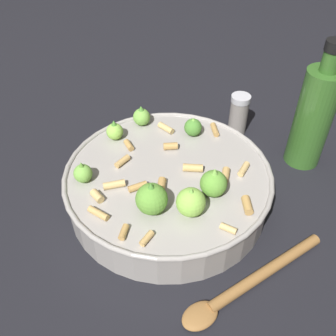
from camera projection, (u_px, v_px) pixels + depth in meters
The scene contains 5 objects.
ground_plane at pixel (168, 199), 0.65m from camera, with size 2.40×2.40×0.00m, color black.
cooking_pan at pixel (168, 184), 0.62m from camera, with size 0.34×0.34×0.12m.
pepper_shaker at pixel (239, 114), 0.77m from camera, with size 0.04×0.04×0.08m.
olive_oil_bottle at pixel (314, 116), 0.66m from camera, with size 0.06×0.06×0.24m.
wooden_spoon at pixel (248, 284), 0.52m from camera, with size 0.20×0.18×0.02m.
Camera 1 is at (0.43, 0.12, 0.48)m, focal length 40.60 mm.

